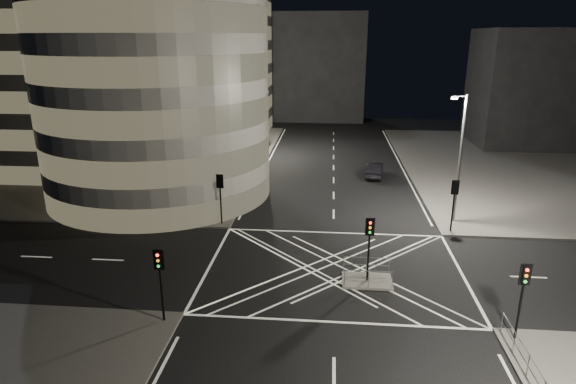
# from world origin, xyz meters

# --- Properties ---
(ground) EXTENTS (120.00, 120.00, 0.00)m
(ground) POSITION_xyz_m (0.00, 0.00, 0.00)
(ground) COLOR black
(ground) RESTS_ON ground
(sidewalk_far_left) EXTENTS (42.00, 42.00, 0.15)m
(sidewalk_far_left) POSITION_xyz_m (-29.00, 27.00, 0.07)
(sidewalk_far_left) COLOR #53504E
(sidewalk_far_left) RESTS_ON ground
(central_island) EXTENTS (3.00, 2.00, 0.15)m
(central_island) POSITION_xyz_m (2.00, -1.50, 0.07)
(central_island) COLOR slate
(central_island) RESTS_ON ground
(office_tower_curved) EXTENTS (30.00, 29.00, 27.20)m
(office_tower_curved) POSITION_xyz_m (-20.74, 18.74, 12.65)
(office_tower_curved) COLOR gray
(office_tower_curved) RESTS_ON sidewalk_far_left
(office_block_rear) EXTENTS (24.00, 16.00, 22.00)m
(office_block_rear) POSITION_xyz_m (-22.00, 42.00, 11.15)
(office_block_rear) COLOR gray
(office_block_rear) RESTS_ON sidewalk_far_left
(building_right_far) EXTENTS (14.00, 12.00, 15.00)m
(building_right_far) POSITION_xyz_m (26.00, 40.00, 7.65)
(building_right_far) COLOR black
(building_right_far) RESTS_ON sidewalk_far_right
(building_far_end) EXTENTS (18.00, 8.00, 18.00)m
(building_far_end) POSITION_xyz_m (-4.00, 58.00, 9.00)
(building_far_end) COLOR black
(building_far_end) RESTS_ON ground
(tree_a) EXTENTS (4.22, 4.22, 6.92)m
(tree_a) POSITION_xyz_m (-10.50, 9.00, 4.63)
(tree_a) COLOR black
(tree_a) RESTS_ON sidewalk_far_left
(tree_b) EXTENTS (4.50, 4.50, 7.79)m
(tree_b) POSITION_xyz_m (-10.50, 15.00, 5.34)
(tree_b) COLOR black
(tree_b) RESTS_ON sidewalk_far_left
(tree_c) EXTENTS (4.77, 4.77, 7.40)m
(tree_c) POSITION_xyz_m (-10.50, 21.00, 4.80)
(tree_c) COLOR black
(tree_c) RESTS_ON sidewalk_far_left
(tree_d) EXTENTS (4.65, 4.65, 8.16)m
(tree_d) POSITION_xyz_m (-10.50, 27.00, 5.62)
(tree_d) COLOR black
(tree_d) RESTS_ON sidewalk_far_left
(tree_e) EXTENTS (4.05, 4.05, 6.77)m
(tree_e) POSITION_xyz_m (-10.50, 33.00, 4.58)
(tree_e) COLOR black
(tree_e) RESTS_ON sidewalk_far_left
(traffic_signal_fl) EXTENTS (0.55, 0.22, 4.00)m
(traffic_signal_fl) POSITION_xyz_m (-8.80, 6.80, 2.91)
(traffic_signal_fl) COLOR black
(traffic_signal_fl) RESTS_ON sidewalk_far_left
(traffic_signal_nl) EXTENTS (0.55, 0.22, 4.00)m
(traffic_signal_nl) POSITION_xyz_m (-8.80, -6.80, 2.91)
(traffic_signal_nl) COLOR black
(traffic_signal_nl) RESTS_ON sidewalk_near_left
(traffic_signal_fr) EXTENTS (0.55, 0.22, 4.00)m
(traffic_signal_fr) POSITION_xyz_m (8.80, 6.80, 2.91)
(traffic_signal_fr) COLOR black
(traffic_signal_fr) RESTS_ON sidewalk_far_right
(traffic_signal_nr) EXTENTS (0.55, 0.22, 4.00)m
(traffic_signal_nr) POSITION_xyz_m (8.80, -6.80, 2.91)
(traffic_signal_nr) COLOR black
(traffic_signal_nr) RESTS_ON sidewalk_near_right
(traffic_signal_island) EXTENTS (0.55, 0.22, 4.00)m
(traffic_signal_island) POSITION_xyz_m (2.00, -1.50, 2.91)
(traffic_signal_island) COLOR black
(traffic_signal_island) RESTS_ON central_island
(street_lamp_left_near) EXTENTS (1.25, 0.25, 10.00)m
(street_lamp_left_near) POSITION_xyz_m (-9.44, 12.00, 5.54)
(street_lamp_left_near) COLOR slate
(street_lamp_left_near) RESTS_ON sidewalk_far_left
(street_lamp_left_far) EXTENTS (1.25, 0.25, 10.00)m
(street_lamp_left_far) POSITION_xyz_m (-9.44, 30.00, 5.54)
(street_lamp_left_far) COLOR slate
(street_lamp_left_far) RESTS_ON sidewalk_far_left
(street_lamp_right_far) EXTENTS (1.25, 0.25, 10.00)m
(street_lamp_right_far) POSITION_xyz_m (9.44, 9.00, 5.54)
(street_lamp_right_far) COLOR slate
(street_lamp_right_far) RESTS_ON sidewalk_far_right
(railing_island_south) EXTENTS (2.80, 0.06, 1.10)m
(railing_island_south) POSITION_xyz_m (2.00, -2.40, 0.70)
(railing_island_south) COLOR slate
(railing_island_south) RESTS_ON central_island
(railing_island_north) EXTENTS (2.80, 0.06, 1.10)m
(railing_island_north) POSITION_xyz_m (2.00, -0.60, 0.70)
(railing_island_north) COLOR slate
(railing_island_north) RESTS_ON central_island
(sedan) EXTENTS (2.26, 4.78, 1.51)m
(sedan) POSITION_xyz_m (4.28, 21.66, 0.76)
(sedan) COLOR black
(sedan) RESTS_ON ground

